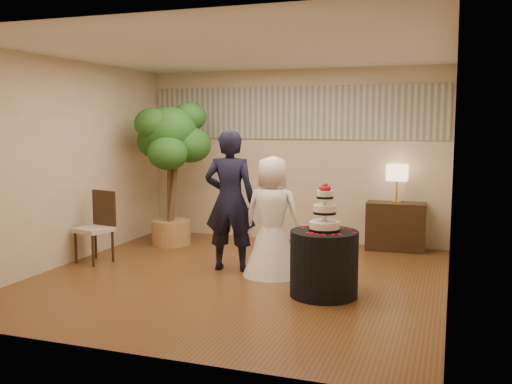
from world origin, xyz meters
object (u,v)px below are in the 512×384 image
at_px(bride, 272,216).
at_px(wedding_cake, 325,207).
at_px(ficus_tree, 170,173).
at_px(groom, 230,200).
at_px(table_lamp, 397,184).
at_px(console, 396,226).
at_px(side_chair, 94,227).
at_px(cake_table, 324,263).

distance_m(bride, wedding_cake, 1.07).
relative_size(wedding_cake, ficus_tree, 0.23).
distance_m(groom, table_lamp, 2.73).
distance_m(console, side_chair, 4.46).
bearing_deg(table_lamp, console, 180.00).
height_order(bride, side_chair, bride).
bearing_deg(cake_table, ficus_tree, 147.29).
bearing_deg(ficus_tree, console, 12.55).
bearing_deg(wedding_cake, console, 78.45).
relative_size(wedding_cake, side_chair, 0.54).
xyz_separation_m(wedding_cake, console, (0.54, 2.62, -0.64)).
bearing_deg(side_chair, groom, 21.77).
bearing_deg(bride, console, -123.04).
bearing_deg(bride, cake_table, 142.88).
height_order(groom, side_chair, groom).
xyz_separation_m(ficus_tree, side_chair, (-0.47, -1.40, -0.66)).
distance_m(wedding_cake, table_lamp, 2.68).
bearing_deg(table_lamp, groom, -135.70).
bearing_deg(cake_table, wedding_cake, 90.00).
relative_size(bride, table_lamp, 2.64).
bearing_deg(bride, ficus_tree, -28.71).
height_order(groom, cake_table, groom).
relative_size(cake_table, console, 0.87).
height_order(bride, cake_table, bride).
relative_size(cake_table, wedding_cake, 1.42).
height_order(cake_table, console, cake_table).
bearing_deg(cake_table, console, 78.45).
xyz_separation_m(cake_table, ficus_tree, (-2.89, 1.86, 0.78)).
distance_m(bride, cake_table, 1.12).
bearing_deg(bride, table_lamp, -123.04).
height_order(bride, wedding_cake, bride).
distance_m(wedding_cake, ficus_tree, 3.44).
xyz_separation_m(table_lamp, ficus_tree, (-3.43, -0.76, 0.13)).
bearing_deg(wedding_cake, table_lamp, 78.45).
relative_size(console, table_lamp, 1.52).
distance_m(groom, bride, 0.63).
relative_size(bride, console, 1.73).
relative_size(groom, ficus_tree, 0.81).
bearing_deg(groom, console, -144.17).
distance_m(groom, console, 2.79).
relative_size(table_lamp, ficus_tree, 0.25).
xyz_separation_m(bride, console, (1.35, 1.97, -0.40)).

